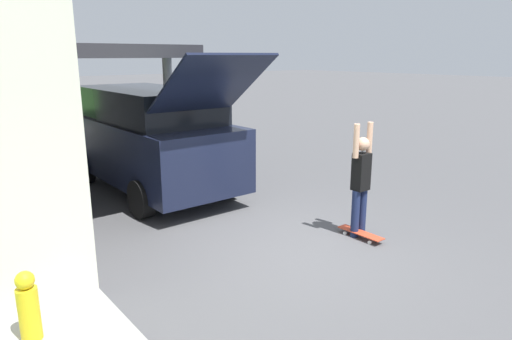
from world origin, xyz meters
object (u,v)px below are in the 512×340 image
at_px(car_down_street, 38,100).
at_px(skateboarder, 361,179).
at_px(fire_hydrant, 28,307).
at_px(skateboard, 361,233).
at_px(suv_parked, 150,137).

distance_m(car_down_street, skateboarder, 19.56).
height_order(car_down_street, fire_hydrant, car_down_street).
bearing_deg(car_down_street, skateboarder, -90.28).
height_order(skateboarder, fire_hydrant, skateboarder).
bearing_deg(car_down_street, fire_hydrant, -104.24).
xyz_separation_m(skateboarder, fire_hydrant, (-4.83, 0.15, -0.48)).
height_order(skateboard, fire_hydrant, fire_hydrant).
xyz_separation_m(suv_parked, skateboard, (1.36, -4.51, -1.08)).
bearing_deg(skateboard, suv_parked, 106.77).
relative_size(skateboarder, skateboard, 2.30).
bearing_deg(suv_parked, skateboarder, -72.11).
height_order(skateboarder, skateboard, skateboarder).
relative_size(skateboarder, fire_hydrant, 2.51).
distance_m(suv_parked, car_down_street, 15.24).
distance_m(car_down_street, skateboard, 19.67).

